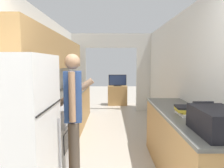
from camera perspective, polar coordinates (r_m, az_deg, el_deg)
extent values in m
cube|color=silver|center=(3.48, -22.04, 0.22)|extent=(0.06, 7.63, 2.50)
cube|color=#B2844C|center=(4.26, -15.44, 8.70)|extent=(0.32, 3.98, 0.63)
cube|color=silver|center=(3.48, 21.73, 0.24)|extent=(0.06, 7.63, 2.50)
cube|color=silver|center=(6.58, -10.21, 1.21)|extent=(0.65, 0.06, 2.05)
cube|color=silver|center=(6.59, 9.79, 1.22)|extent=(0.65, 0.06, 2.05)
cube|color=silver|center=(6.50, -0.21, 12.28)|extent=(2.94, 0.06, 0.45)
cube|color=#B2844C|center=(2.74, -22.04, -18.93)|extent=(0.60, 0.36, 0.89)
cube|color=#565651|center=(2.57, -22.51, -9.61)|extent=(0.62, 0.37, 0.03)
cube|color=#B2844C|center=(4.89, -11.69, -7.44)|extent=(0.60, 2.88, 0.89)
cube|color=#565651|center=(4.81, -11.80, -2.07)|extent=(0.62, 2.90, 0.03)
cube|color=#B2844C|center=(2.97, 19.81, -16.78)|extent=(0.60, 2.18, 0.89)
cube|color=#565651|center=(2.82, 20.15, -8.11)|extent=(0.62, 2.21, 0.03)
cube|color=white|center=(2.10, -26.76, -15.64)|extent=(0.72, 0.72, 1.65)
cube|color=black|center=(1.86, -17.20, -6.27)|extent=(0.01, 0.69, 0.01)
cylinder|color=#99999E|center=(2.22, -14.62, -17.63)|extent=(0.02, 0.02, 0.66)
cube|color=#B7B7BC|center=(3.20, -18.13, -14.67)|extent=(0.62, 0.74, 0.92)
cube|color=black|center=(3.12, -12.44, -15.04)|extent=(0.01, 0.50, 0.28)
cylinder|color=#B7B7BC|center=(3.04, -12.17, -11.01)|extent=(0.02, 0.59, 0.02)
cube|color=#B7B7BC|center=(3.16, -23.49, -5.13)|extent=(0.04, 0.74, 0.14)
cylinder|color=#232328|center=(2.88, -17.06, -7.43)|extent=(0.16, 0.16, 0.01)
cylinder|color=#232328|center=(3.19, -15.37, -6.07)|extent=(0.16, 0.16, 0.01)
cylinder|color=#232328|center=(2.96, -21.70, -7.22)|extent=(0.16, 0.16, 0.01)
cylinder|color=#232328|center=(3.26, -19.60, -5.94)|extent=(0.16, 0.16, 0.01)
cylinder|color=#4C4238|center=(2.70, -10.86, -19.40)|extent=(0.14, 0.14, 0.84)
cylinder|color=#4C4238|center=(2.86, -10.58, -17.93)|extent=(0.14, 0.14, 0.84)
cube|color=#335193|center=(2.56, -11.05, -3.46)|extent=(0.23, 0.23, 0.63)
cylinder|color=tan|center=(2.41, -11.33, -3.66)|extent=(0.09, 0.09, 0.60)
cylinder|color=tan|center=(2.70, -10.81, -2.62)|extent=(0.54, 0.14, 0.41)
sphere|color=tan|center=(2.52, -11.25, 6.28)|extent=(0.19, 0.19, 0.19)
cube|color=black|center=(2.12, 27.68, -10.57)|extent=(0.36, 0.54, 0.15)
cube|color=black|center=(2.09, 27.84, -7.45)|extent=(0.36, 0.54, 0.08)
cube|color=#2D2D33|center=(2.33, 24.57, -5.71)|extent=(0.22, 0.02, 0.10)
cube|color=white|center=(2.72, 20.49, -7.96)|extent=(0.21, 0.28, 0.03)
cube|color=gold|center=(2.72, 20.27, -7.37)|extent=(0.21, 0.25, 0.02)
cube|color=gold|center=(2.70, 20.24, -6.88)|extent=(0.26, 0.27, 0.03)
cube|color=black|center=(2.71, 20.11, -6.24)|extent=(0.24, 0.25, 0.02)
cube|color=#B2844C|center=(7.48, 1.56, -3.25)|extent=(0.71, 0.42, 0.72)
cube|color=black|center=(7.39, 1.57, -0.48)|extent=(0.29, 0.16, 0.02)
cube|color=black|center=(7.36, 1.58, 1.14)|extent=(0.66, 0.04, 0.40)
cube|color=navy|center=(7.34, 1.59, 1.12)|extent=(0.60, 0.01, 0.35)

